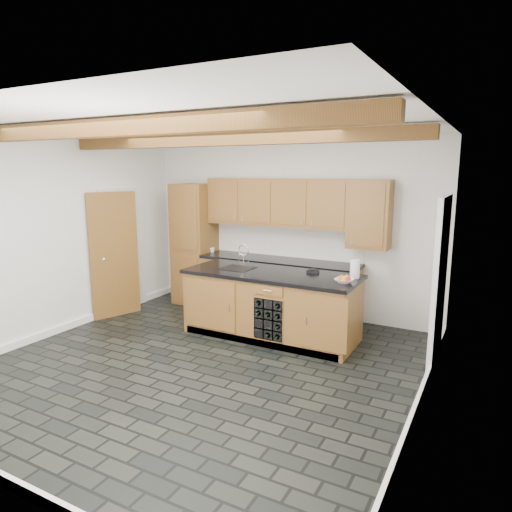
{
  "coord_description": "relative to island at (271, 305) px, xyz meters",
  "views": [
    {
      "loc": [
        3.05,
        -4.27,
        2.33
      ],
      "look_at": [
        0.32,
        0.8,
        1.25
      ],
      "focal_mm": 32.0,
      "sensor_mm": 36.0,
      "label": 1
    }
  ],
  "objects": [
    {
      "name": "kitchen_scale",
      "position": [
        0.51,
        0.26,
        0.49
      ],
      "size": [
        0.18,
        0.12,
        0.05
      ],
      "rotation": [
        0.0,
        0.0,
        0.15
      ],
      "color": "black",
      "rests_on": "island"
    },
    {
      "name": "back_cabinetry",
      "position": [
        -0.68,
        0.95,
        0.51
      ],
      "size": [
        3.65,
        0.62,
        2.2
      ],
      "color": "brown",
      "rests_on": "ground"
    },
    {
      "name": "paper_towel",
      "position": [
        1.11,
        0.23,
        0.59
      ],
      "size": [
        0.13,
        0.13,
        0.24
      ],
      "primitive_type": "cylinder",
      "color": "white",
      "rests_on": "island"
    },
    {
      "name": "island",
      "position": [
        0.0,
        0.0,
        0.0
      ],
      "size": [
        2.48,
        0.96,
        0.93
      ],
      "color": "brown",
      "rests_on": "ground"
    },
    {
      "name": "fruit_bowl",
      "position": [
        1.07,
        -0.09,
        0.49
      ],
      "size": [
        0.25,
        0.25,
        0.06
      ],
      "primitive_type": "imported",
      "rotation": [
        0.0,
        0.0,
        -0.08
      ],
      "color": "white",
      "rests_on": "island"
    },
    {
      "name": "mug",
      "position": [
        -1.61,
        0.94,
        0.51
      ],
      "size": [
        0.11,
        0.11,
        0.08
      ],
      "primitive_type": "imported",
      "rotation": [
        0.0,
        0.0,
        0.38
      ],
      "color": "white",
      "rests_on": "back_cabinetry"
    },
    {
      "name": "ground",
      "position": [
        -0.31,
        -1.28,
        -0.46
      ],
      "size": [
        5.0,
        5.0,
        0.0
      ],
      "primitive_type": "plane",
      "color": "black",
      "rests_on": "ground"
    },
    {
      "name": "faucet",
      "position": [
        -0.56,
        0.05,
        0.5
      ],
      "size": [
        0.45,
        0.4,
        0.34
      ],
      "color": "black",
      "rests_on": "island"
    },
    {
      "name": "fruit_cluster",
      "position": [
        1.07,
        -0.09,
        0.52
      ],
      "size": [
        0.16,
        0.17,
        0.07
      ],
      "color": "red",
      "rests_on": "fruit_bowl"
    },
    {
      "name": "room_shell",
      "position": [
        -0.39,
        -0.75,
        1.06
      ],
      "size": [
        5.01,
        5.0,
        5.0
      ],
      "color": "white",
      "rests_on": "ground"
    }
  ]
}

